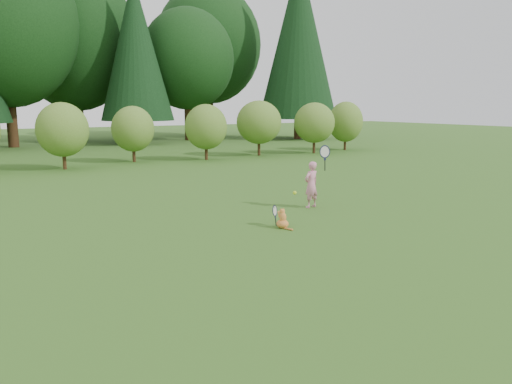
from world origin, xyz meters
TOP-DOWN VIEW (x-y plane):
  - ground at (0.00, 0.00)m, footprint 100.00×100.00m
  - shrub_row at (0.00, 13.00)m, footprint 28.00×3.00m
  - woodland_backdrop at (0.00, 23.00)m, footprint 48.00×10.00m
  - child at (2.28, 1.66)m, footprint 0.65×0.39m
  - cat at (0.53, 0.31)m, footprint 0.35×0.57m
  - tennis_ball at (0.77, 0.23)m, footprint 0.08×0.08m

SIDE VIEW (x-z plane):
  - ground at x=0.00m, z-range 0.00..0.00m
  - cat at x=0.53m, z-range -0.07..0.50m
  - child at x=2.28m, z-range -0.25..1.44m
  - tennis_ball at x=0.77m, z-range 0.68..0.76m
  - shrub_row at x=0.00m, z-range 0.00..2.80m
  - woodland_backdrop at x=0.00m, z-range 0.00..15.00m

